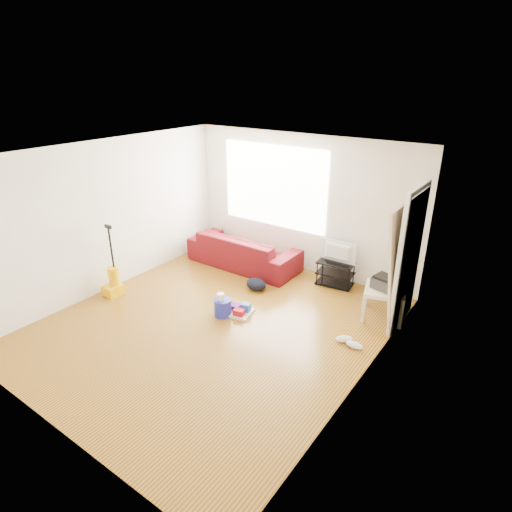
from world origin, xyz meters
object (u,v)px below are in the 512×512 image
Objects in this scene: sofa at (244,265)px; tv_stand at (335,273)px; cleaning_tray at (238,310)px; vacuum at (113,282)px; bucket at (223,315)px; backpack at (256,289)px; side_table at (385,293)px.

sofa is 1.83m from tv_stand.
tv_stand reaches higher than sofa.
vacuum is (-2.09, -0.71, 0.18)m from cleaning_tray.
cleaning_tray is at bearing 124.06° from sofa.
sofa is 1.79× the size of vacuum.
bucket is 0.25m from cleaning_tray.
cleaning_tray is 1.41× the size of backpack.
vacuum is (-2.89, -2.46, 0.00)m from tv_stand.
bucket is 0.52× the size of cleaning_tray.
sofa is at bearing 144.31° from backpack.
vacuum is (-3.95, -1.91, -0.18)m from side_table.
side_table reaches higher than cleaning_tray.
cleaning_tray is (-0.80, -1.75, -0.17)m from tv_stand.
bucket is at bearing -131.28° from cleaning_tray.
sofa is 8.09× the size of bucket.
side_table is at bearing 174.47° from sofa.
cleaning_tray is at bearing 48.72° from bucket.
vacuum is at bearing -135.37° from backpack.
cleaning_tray is (0.16, 0.18, 0.05)m from bucket.
side_table is 2.69× the size of bucket.
vacuum is (-1.93, -0.52, 0.22)m from bucket.
sofa is 1.79m from cleaning_tray.
sofa reaches higher than backpack.
tv_stand is at bearing 152.78° from side_table.
backpack is at bearing 94.23° from bucket.
cleaning_tray is at bearing -147.04° from side_table.
sofa is at bearing -178.49° from tv_stand.
side_table is 4.39m from vacuum.
cleaning_tray is 2.21m from vacuum.
sofa is 4.24× the size of cleaning_tray.
bucket is 2.01m from vacuum.
vacuum is at bearing -161.36° from cleaning_tray.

